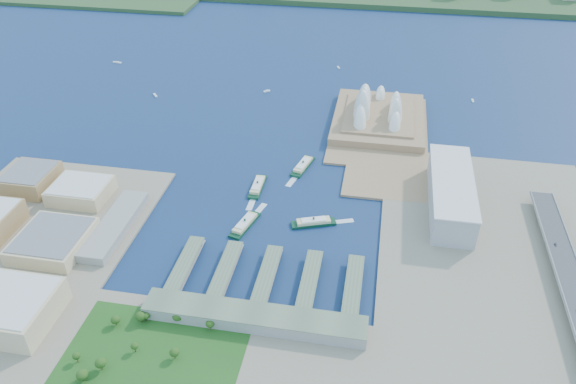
% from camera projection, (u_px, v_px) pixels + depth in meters
% --- Properties ---
extents(ground, '(3000.00, 3000.00, 0.00)m').
position_uv_depth(ground, '(269.00, 231.00, 613.90)').
color(ground, '#0D1A3F').
rests_on(ground, ground).
extents(west_land, '(220.00, 390.00, 3.00)m').
position_uv_depth(west_land, '(5.00, 266.00, 564.70)').
color(west_land, gray).
rests_on(west_land, ground).
extents(east_land, '(240.00, 500.00, 3.00)m').
position_uv_depth(east_land, '(503.00, 290.00, 536.80)').
color(east_land, gray).
rests_on(east_land, ground).
extents(peninsula, '(135.00, 220.00, 3.00)m').
position_uv_depth(peninsula, '(379.00, 129.00, 808.64)').
color(peninsula, '#957351').
rests_on(peninsula, ground).
extents(opera_house, '(134.00, 180.00, 58.00)m').
position_uv_depth(opera_house, '(380.00, 103.00, 808.13)').
color(opera_house, white).
rests_on(opera_house, peninsula).
extents(toaster_building, '(45.00, 155.00, 35.00)m').
position_uv_depth(toaster_building, '(451.00, 193.00, 638.55)').
color(toaster_building, '#98989E').
rests_on(toaster_building, east_land).
extents(expressway, '(26.00, 340.00, 11.85)m').
position_uv_depth(expressway, '(575.00, 299.00, 515.59)').
color(expressway, gray).
rests_on(expressway, east_land).
extents(west_buildings, '(200.00, 280.00, 27.00)m').
position_uv_depth(west_buildings, '(21.00, 233.00, 584.74)').
color(west_buildings, '#98774C').
rests_on(west_buildings, west_land).
extents(ferry_wharves, '(184.00, 90.00, 9.30)m').
position_uv_depth(ferry_wharves, '(267.00, 276.00, 548.19)').
color(ferry_wharves, '#57674E').
rests_on(ferry_wharves, ground).
extents(terminal_building, '(200.00, 28.00, 12.00)m').
position_uv_depth(terminal_building, '(254.00, 318.00, 496.79)').
color(terminal_building, gray).
rests_on(terminal_building, south_land).
extents(park, '(150.00, 110.00, 16.00)m').
position_uv_depth(park, '(150.00, 353.00, 462.04)').
color(park, '#194714').
rests_on(park, south_land).
extents(ferry_a, '(13.08, 51.16, 9.67)m').
position_uv_depth(ferry_a, '(258.00, 185.00, 681.58)').
color(ferry_a, '#0D351F').
rests_on(ferry_a, ground).
extents(ferry_b, '(25.28, 53.79, 9.86)m').
position_uv_depth(ferry_b, '(303.00, 164.00, 720.64)').
color(ferry_b, '#0D351F').
rests_on(ferry_b, ground).
extents(ferry_c, '(25.92, 53.18, 9.75)m').
position_uv_depth(ferry_c, '(245.00, 223.00, 618.59)').
color(ferry_c, '#0D351F').
rests_on(ferry_c, ground).
extents(ferry_d, '(50.98, 28.74, 9.39)m').
position_uv_depth(ferry_d, '(314.00, 221.00, 621.45)').
color(ferry_d, '#0D351F').
rests_on(ferry_d, ground).
extents(boat_a, '(11.08, 12.97, 2.65)m').
position_uv_depth(boat_a, '(155.00, 95.00, 905.37)').
color(boat_a, white).
rests_on(boat_a, ground).
extents(boat_b, '(10.99, 9.90, 2.97)m').
position_uv_depth(boat_b, '(267.00, 91.00, 917.95)').
color(boat_b, white).
rests_on(boat_b, ground).
extents(boat_c, '(3.66, 10.80, 2.40)m').
position_uv_depth(boat_c, '(473.00, 100.00, 888.76)').
color(boat_c, white).
rests_on(boat_c, ground).
extents(boat_d, '(16.27, 4.99, 2.70)m').
position_uv_depth(boat_d, '(117.00, 62.00, 1023.78)').
color(boat_d, white).
rests_on(boat_d, ground).
extents(boat_e, '(6.69, 10.54, 2.47)m').
position_uv_depth(boat_e, '(338.00, 67.00, 1003.69)').
color(boat_e, white).
rests_on(boat_e, ground).
extents(car_c, '(1.77, 4.35, 1.26)m').
position_uv_depth(car_c, '(556.00, 245.00, 570.53)').
color(car_c, slate).
rests_on(car_c, expressway).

